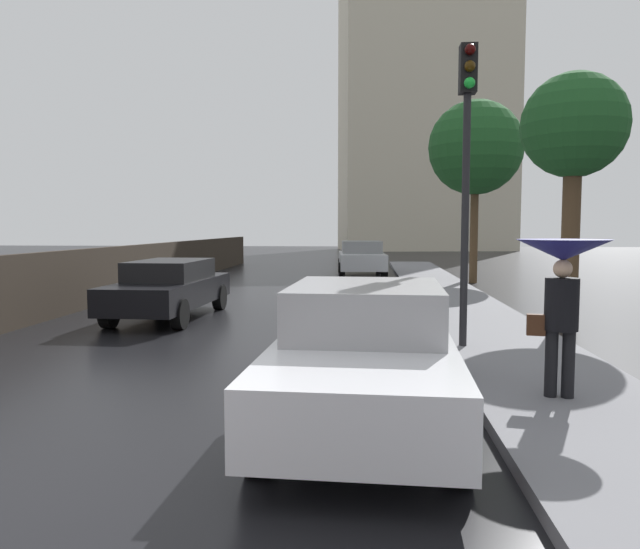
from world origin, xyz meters
The scene contains 8 objects.
car_black_near_kerb centered at (-1.66, 9.89, 0.70)m, with size 1.80×4.46×1.31m.
car_silver_mid_road centered at (2.54, 21.95, 0.76)m, with size 2.13×4.51×1.47m.
car_white_behind_camera centered at (2.77, 3.06, 0.73)m, with size 2.00×4.58×1.45m.
pedestrian_with_umbrella_near centered at (4.95, 3.61, 1.55)m, with size 1.01×1.01×1.78m.
traffic_light centered at (4.33, 6.48, 3.40)m, with size 0.26×0.39×4.75m.
street_tree_near centered at (6.67, 19.08, 4.90)m, with size 3.41×3.41×6.63m.
street_tree_mid centered at (6.96, 9.49, 4.01)m, with size 2.12×2.12×5.18m.
distant_tower centered at (7.82, 50.82, 13.26)m, with size 15.69×9.39×31.59m.
Camera 1 is at (2.79, -3.18, 2.06)m, focal length 33.49 mm.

